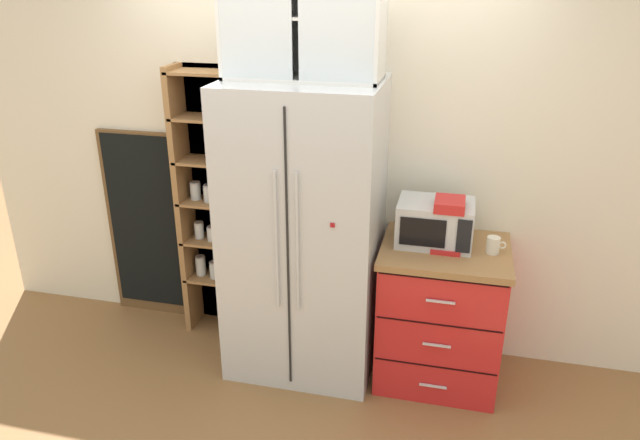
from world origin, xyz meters
name	(u,v)px	position (x,y,z in m)	size (l,w,h in m)	color
ground_plane	(306,358)	(0.00, 0.00, 0.00)	(10.63, 10.63, 0.00)	olive
wall_back_cream	(320,159)	(0.00, 0.40, 1.27)	(4.94, 0.10, 2.55)	silver
refrigerator	(304,232)	(0.00, 0.00, 0.92)	(0.91, 0.72, 1.85)	silver
pantry_shelf_column	(214,204)	(-0.71, 0.29, 0.94)	(0.48, 0.27, 1.87)	brown
counter_cabinet	(440,313)	(0.86, 0.04, 0.45)	(0.75, 0.66, 0.90)	red
microwave	(435,223)	(0.78, 0.09, 1.03)	(0.44, 0.33, 0.26)	silver
coffee_maker	(448,223)	(0.86, 0.04, 1.06)	(0.17, 0.20, 0.31)	red
mug_cream	(493,245)	(1.12, 0.02, 0.95)	(0.11, 0.08, 0.10)	silver
bottle_amber	(448,223)	(0.86, 0.13, 1.02)	(0.07, 0.07, 0.27)	brown
bottle_clear	(448,225)	(0.86, 0.10, 1.01)	(0.06, 0.06, 0.26)	silver
upper_cabinet	(304,17)	(0.00, 0.05, 2.17)	(0.87, 0.32, 0.66)	silver
chalkboard_menu	(147,225)	(-1.27, 0.33, 0.70)	(0.60, 0.04, 1.40)	brown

